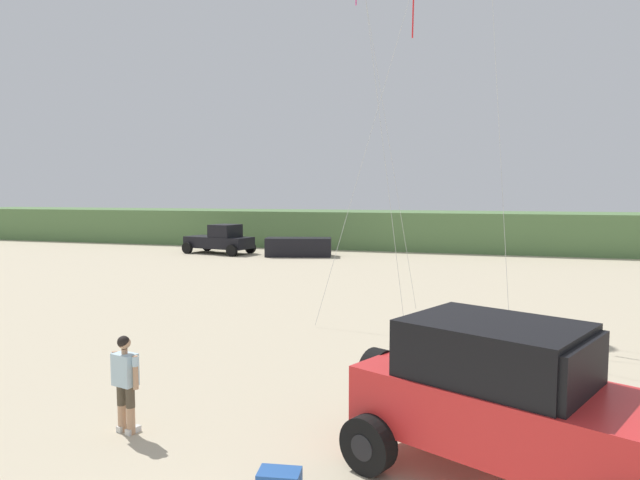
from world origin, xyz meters
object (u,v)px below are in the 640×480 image
(jeep, at_px, (512,401))
(distant_sedan, at_px, (299,247))
(distant_pickup, at_px, (220,240))
(person_watching, at_px, (125,378))

(jeep, relative_size, distant_sedan, 1.19)
(distant_pickup, xyz_separation_m, distant_sedan, (5.59, -0.01, -0.34))
(person_watching, distance_m, distant_sedan, 26.74)
(distant_sedan, bearing_deg, distant_pickup, 165.15)
(distant_sedan, bearing_deg, person_watching, -91.79)
(person_watching, height_order, distant_sedan, person_watching)
(person_watching, bearing_deg, distant_pickup, 113.96)
(person_watching, relative_size, distant_pickup, 0.34)
(distant_pickup, height_order, distant_sedan, distant_pickup)
(distant_pickup, bearing_deg, jeep, -55.68)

